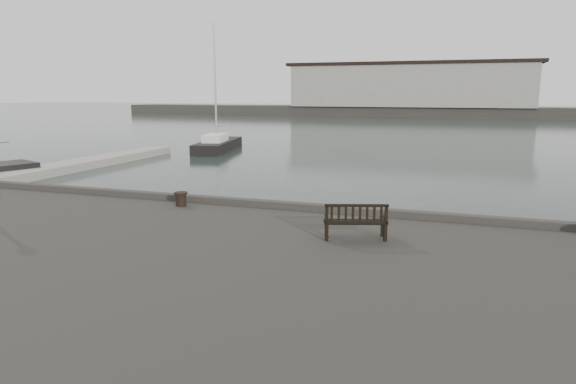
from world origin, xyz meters
The scene contains 6 objects.
ground centered at (0.00, 0.00, 0.00)m, with size 400.00×400.00×0.00m, color black.
pontoon centered at (-20.00, 10.00, 0.25)m, with size 2.00×24.00×0.50m, color #A09C94.
breakwater centered at (-4.56, 92.00, 4.30)m, with size 140.00×9.50×12.20m.
bench centered at (0.80, -2.50, 1.81)m, with size 1.45×0.87×0.79m.
bollard_left centered at (-4.54, -0.80, 1.76)m, with size 0.38×0.38×0.40m, color black.
yacht_d centered at (-16.40, 25.19, 0.23)m, with size 3.99×8.77×10.83m.
Camera 1 is at (2.93, -13.26, 4.72)m, focal length 32.00 mm.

